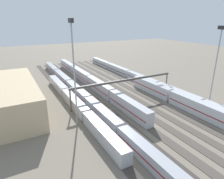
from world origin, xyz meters
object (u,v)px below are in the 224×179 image
Objects in this scene: light_mast_1 at (74,62)px; maintenance_shed at (3,98)px; train_on_track_7 at (77,91)px; light_mast_0 at (217,59)px; train_on_track_1 at (171,96)px; train_on_track_5 at (89,80)px; signal_gantry at (125,82)px; train_on_track_0 at (142,79)px; train_on_track_8 at (75,103)px.

light_mast_1 is 31.63m from maintenance_shed.
train_on_track_7 is 54.40m from light_mast_0.
light_mast_0 reaches higher than train_on_track_1.
train_on_track_1 is at bearing -91.65° from light_mast_1.
signal_gantry reaches higher than train_on_track_5.
light_mast_1 is at bearing 111.85° from signal_gantry.
train_on_track_0 is at bearing -111.33° from train_on_track_5.
train_on_track_5 is 3.30× the size of light_mast_0.
light_mast_1 is (-24.69, 42.99, 17.46)m from train_on_track_0.
light_mast_1 is at bearing 160.91° from train_on_track_7.
signal_gantry is at bearing -104.37° from maintenance_shed.
train_on_track_1 is 37.26m from train_on_track_8.
signal_gantry is 1.04× the size of maintenance_shed.
light_mast_0 is (-36.39, -3.53, 16.29)m from train_on_track_0.
train_on_track_0 is (25.79, -5.00, -0.61)m from train_on_track_1.
light_mast_1 reaches higher than train_on_track_8.
train_on_track_1 is 0.39× the size of train_on_track_0.
train_on_track_1 is 0.39× the size of train_on_track_7.
light_mast_0 is (-34.79, -38.53, 16.29)m from train_on_track_7.
train_on_track_5 reaches higher than train_on_track_0.
maintenance_shed reaches higher than train_on_track_7.
train_on_track_5 is 2.21× the size of maintenance_shed.
maintenance_shed is (-2.92, 27.73, 3.18)m from train_on_track_7.
maintenance_shed is (21.26, 57.73, 2.57)m from train_on_track_1.
light_mast_1 is 27.38m from signal_gantry.
train_on_track_1 reaches higher than train_on_track_0.
light_mast_0 reaches higher than train_on_track_7.
light_mast_1 is (-23.09, 7.99, 17.46)m from train_on_track_7.
train_on_track_8 is at bearing 61.77° from light_mast_0.
train_on_track_5 reaches higher than train_on_track_8.
train_on_track_8 is at bearing 146.64° from train_on_track_5.
train_on_track_8 is (-13.03, 40.00, 0.02)m from train_on_track_0.
light_mast_1 is at bearing -135.63° from maintenance_shed.
signal_gantry is (-13.87, -15.00, 5.80)m from train_on_track_7.
train_on_track_7 is 2.76× the size of maintenance_shed.
signal_gantry reaches higher than train_on_track_7.
light_mast_1 is 0.72× the size of maintenance_shed.
train_on_track_5 is 2.12× the size of signal_gantry.
light_mast_1 is (11.70, 46.52, 1.17)m from light_mast_0.
train_on_track_5 is at bearing 11.21° from signal_gantry.
train_on_track_7 is at bearing -23.64° from train_on_track_8.
light_mast_0 is at bearing -118.23° from train_on_track_8.
maintenance_shed is at bearing 96.02° from train_on_track_7.
train_on_track_7 is (24.18, 30.00, -0.61)m from train_on_track_1.
maintenance_shed is at bearing 64.31° from light_mast_0.
light_mast_0 is 0.64× the size of signal_gantry.
train_on_track_8 is 1.65× the size of maintenance_shed.
train_on_track_1 is at bearing -110.03° from train_on_track_8.
train_on_track_7 is 12.47m from train_on_track_8.
train_on_track_1 is 40.79m from train_on_track_5.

